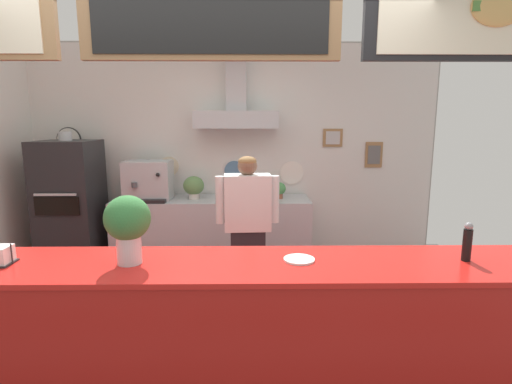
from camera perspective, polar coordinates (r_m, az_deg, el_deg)
ground_plane at (r=3.24m, az=-5.06°, el=-24.44°), size 6.10×6.10×0.00m
back_wall_assembly at (r=4.83m, az=-3.38°, el=6.28°), size 5.08×2.78×2.78m
service_counter at (r=2.55m, az=-6.13°, el=-21.10°), size 4.43×0.61×1.03m
back_prep_counter at (r=4.85m, az=-6.25°, el=-6.39°), size 2.32×0.61×0.92m
pizza_oven at (r=5.03m, az=-25.14°, el=-2.49°), size 0.63×0.67×1.72m
shop_worker at (r=3.62m, az=-1.22°, el=-6.18°), size 0.57×0.24×1.53m
espresso_machine at (r=4.81m, az=-15.33°, el=1.60°), size 0.54×0.45×0.46m
potted_sage at (r=4.72m, az=3.32°, el=0.38°), size 0.17×0.17×0.20m
potted_rosemary at (r=4.73m, az=-9.01°, el=0.81°), size 0.25×0.25×0.27m
potted_oregano at (r=4.69m, az=-1.82°, el=0.16°), size 0.13×0.13×0.17m
basil_vase at (r=2.35m, az=-18.07°, el=-4.52°), size 0.26×0.26×0.40m
pepper_grinder at (r=2.61m, az=28.26°, el=-6.39°), size 0.05×0.05×0.23m
condiment_plate at (r=2.36m, az=6.26°, el=-9.67°), size 0.18×0.18×0.01m
napkin_holder at (r=2.70m, az=-33.11°, el=-7.77°), size 0.15×0.14×0.12m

